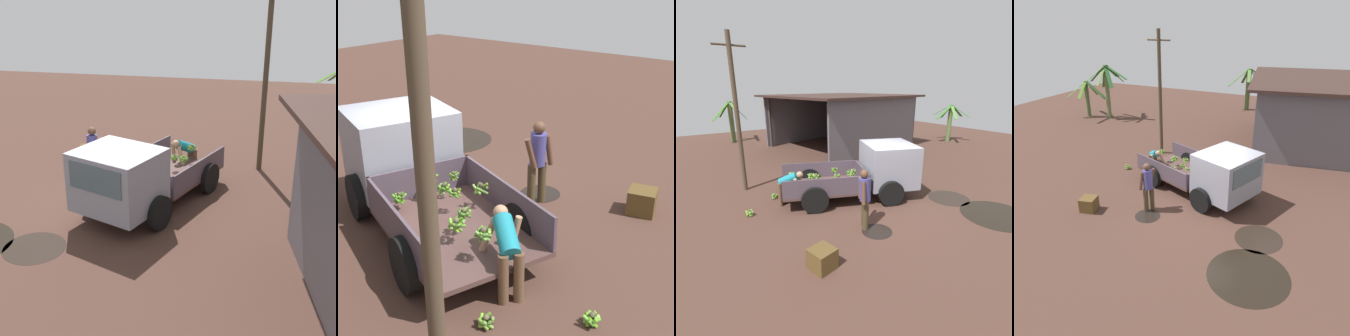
{
  "view_description": "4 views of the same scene",
  "coord_description": "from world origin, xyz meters",
  "views": [
    {
      "loc": [
        10.46,
        3.51,
        5.56
      ],
      "look_at": [
        -0.9,
        1.15,
        0.91
      ],
      "focal_mm": 50.0,
      "sensor_mm": 36.0,
      "label": 1
    },
    {
      "loc": [
        -6.11,
        5.75,
        4.35
      ],
      "look_at": [
        -1.62,
        -0.13,
        1.14
      ],
      "focal_mm": 50.0,
      "sensor_mm": 36.0,
      "label": 2
    },
    {
      "loc": [
        -5.62,
        -6.4,
        3.8
      ],
      "look_at": [
        -1.02,
        0.62,
        1.18
      ],
      "focal_mm": 28.0,
      "sensor_mm": 36.0,
      "label": 3
    },
    {
      "loc": [
        3.52,
        -9.38,
        5.93
      ],
      "look_at": [
        -1.14,
        0.53,
        0.91
      ],
      "focal_mm": 35.0,
      "sensor_mm": 36.0,
      "label": 4
    }
  ],
  "objects": [
    {
      "name": "mud_patch_1",
      "position": [
        2.2,
        -1.27,
        0.0
      ],
      "size": [
        1.41,
        1.41,
        0.01
      ],
      "primitive_type": "cylinder",
      "color": "black",
      "rests_on": "ground"
    },
    {
      "name": "cargo_truck",
      "position": [
        0.27,
        0.41,
        1.01
      ],
      "size": [
        4.95,
        3.41,
        1.88
      ],
      "rotation": [
        0.0,
        0.0,
        -0.37
      ],
      "color": "#523834",
      "rests_on": "ground"
    },
    {
      "name": "banana_bunch_on_ground_1",
      "position": [
        -2.99,
        2.09,
        0.1
      ],
      "size": [
        0.25,
        0.26,
        0.2
      ],
      "color": "brown",
      "rests_on": "ground"
    },
    {
      "name": "ground",
      "position": [
        0.0,
        0.0,
        0.0
      ],
      "size": [
        36.0,
        36.0,
        0.0
      ],
      "primitive_type": "plane",
      "color": "#4A3027"
    },
    {
      "name": "person_worker_loading",
      "position": [
        -2.75,
        1.32,
        0.73
      ],
      "size": [
        0.92,
        0.83,
        1.19
      ],
      "rotation": [
        0.0,
        0.0,
        -0.69
      ],
      "color": "brown",
      "rests_on": "ground"
    },
    {
      "name": "banana_bunch_on_ground_0",
      "position": [
        -4.07,
        1.23,
        0.11
      ],
      "size": [
        0.23,
        0.24,
        0.21
      ],
      "color": "brown",
      "rests_on": "ground"
    },
    {
      "name": "mud_patch_2",
      "position": [
        -1.39,
        -1.6,
        0.0
      ],
      "size": [
        0.84,
        0.84,
        0.01
      ],
      "primitive_type": "cylinder",
      "color": "black",
      "rests_on": "ground"
    },
    {
      "name": "wooden_crate_0",
      "position": [
        -3.37,
        -2.11,
        0.24
      ],
      "size": [
        0.6,
        0.6,
        0.47
      ],
      "primitive_type": "cube",
      "rotation": [
        0.0,
        0.0,
        1.8
      ],
      "color": "brown",
      "rests_on": "ground"
    },
    {
      "name": "utility_pole",
      "position": [
        -3.64,
        3.53,
        2.86
      ],
      "size": [
        1.08,
        0.16,
        5.55
      ],
      "color": "#493B2B",
      "rests_on": "ground"
    },
    {
      "name": "person_foreground_visitor",
      "position": [
        -1.56,
        -1.22,
        0.94
      ],
      "size": [
        0.47,
        0.64,
        1.7
      ],
      "rotation": [
        0.0,
        0.0,
        2.65
      ],
      "color": "#423722",
      "rests_on": "ground"
    }
  ]
}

